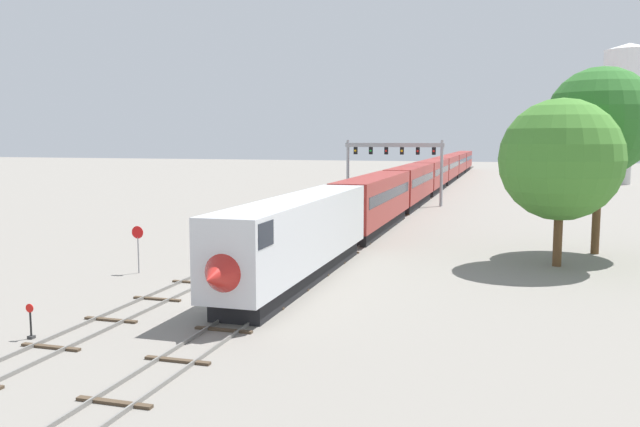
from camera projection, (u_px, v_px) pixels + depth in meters
name	position (u px, v px, depth m)	size (l,w,h in m)	color
ground_plane	(237.00, 295.00, 34.09)	(400.00, 400.00, 0.00)	gray
track_main	(424.00, 197.00, 90.73)	(2.60, 200.00, 0.16)	slate
track_near	(352.00, 211.00, 73.19)	(2.60, 160.00, 0.16)	slate
passenger_train	(433.00, 175.00, 99.41)	(3.04, 151.23, 4.80)	silver
signal_gantry	(394.00, 157.00, 79.45)	(12.10, 0.49, 7.89)	#999BA0
water_tower	(628.00, 78.00, 113.08)	(8.27, 8.27, 24.35)	beige
switch_stand	(31.00, 326.00, 26.71)	(0.36, 0.24, 1.46)	black
stop_sign	(138.00, 243.00, 39.53)	(0.76, 0.08, 2.88)	gray
trackside_tree_left	(601.00, 121.00, 45.34)	(7.47, 7.47, 13.05)	brown
trackside_tree_mid	(561.00, 160.00, 41.15)	(7.70, 7.70, 10.65)	brown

